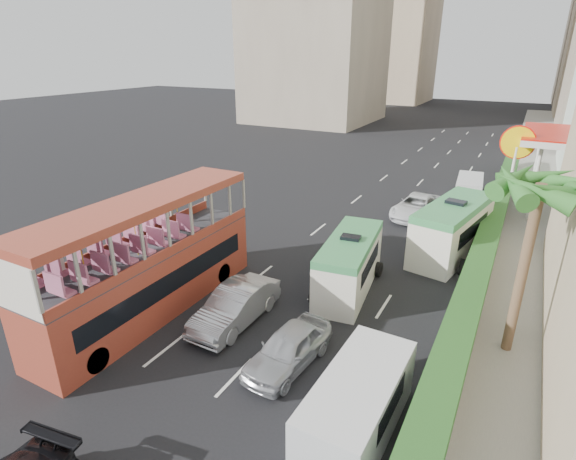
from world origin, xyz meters
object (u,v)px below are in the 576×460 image
Objects in this scene: minibus_far at (452,229)px; palm_tree at (522,272)px; panel_van_far at (469,189)px; car_silver_lane_b at (289,364)px; shell_station at (569,174)px; double_decker_bus at (148,257)px; car_silver_lane_a at (236,322)px; van_asset at (416,217)px; panel_van_near at (357,405)px; minibus_near at (349,264)px.

minibus_far is 8.96m from palm_tree.
car_silver_lane_b is at bearing -102.38° from panel_van_far.
panel_van_far is at bearing -176.94° from shell_station.
double_decker_bus reaches higher than car_silver_lane_b.
double_decker_bus is at bearing -165.78° from car_silver_lane_a.
van_asset is (3.59, 16.43, 0.00)m from car_silver_lane_a.
shell_station is (16.00, 23.00, 0.22)m from double_decker_bus.
palm_tree is at bearing -83.26° from panel_van_far.
double_decker_bus is at bearing -124.82° from shell_station.
car_silver_lane_a is at bearing 162.74° from car_silver_lane_b.
minibus_far reaches higher than car_silver_lane_b.
van_asset is 1.18× the size of panel_van_far.
double_decker_bus is at bearing -178.30° from car_silver_lane_b.
panel_van_near is at bearing -22.98° from car_silver_lane_b.
panel_van_near reaches higher than panel_van_far.
minibus_near is 1.32× the size of panel_van_far.
palm_tree is at bearing 16.16° from double_decker_bus.
palm_tree is (13.80, 4.00, 0.85)m from double_decker_bus.
shell_station is (9.07, 23.49, 2.75)m from car_silver_lane_b.
palm_tree is at bearing -96.60° from shell_station.
double_decker_bus is 10.50m from panel_van_near.
car_silver_lane_b is 0.71× the size of minibus_near.
shell_station is (5.65, 10.95, 1.26)m from minibus_far.
car_silver_lane_a is at bearing -129.72° from minibus_near.
car_silver_lane_b is 6.37m from minibus_near.
palm_tree is at bearing -57.39° from van_asset.
panel_van_near is 0.62× the size of shell_station.
panel_van_far reaches higher than van_asset.
van_asset is at bearing 99.78° from panel_van_near.
shell_station is at bearing 54.77° from minibus_near.
van_asset is (7.30, 17.31, -2.53)m from double_decker_bus.
palm_tree reaches higher than panel_van_far.
car_silver_lane_a is 11.09m from palm_tree.
double_decker_bus is 4.57m from car_silver_lane_a.
palm_tree reaches higher than panel_van_near.
minibus_far reaches higher than minibus_near.
panel_van_near is at bearing -103.06° from shell_station.
panel_van_near is at bearing -12.52° from double_decker_bus.
car_silver_lane_a is at bearing 155.57° from panel_van_near.
palm_tree is (10.09, 3.12, 3.38)m from car_silver_lane_a.
panel_van_near is at bearing -80.08° from minibus_far.
palm_tree is (3.93, -18.67, 2.50)m from panel_van_far.
palm_tree is at bearing 61.18° from panel_van_near.
car_silver_lane_b is 0.94× the size of panel_van_far.
shell_station is at bearing 83.40° from palm_tree.
double_decker_bus is 1.64× the size of minibus_far.
panel_van_near reaches higher than car_silver_lane_b.
panel_van_far reaches higher than car_silver_lane_b.
panel_van_near is at bearing -75.15° from van_asset.
double_decker_bus is 2.49× the size of panel_van_far.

